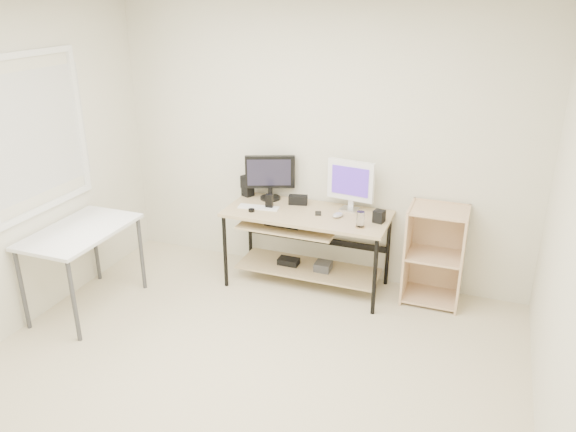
% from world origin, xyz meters
% --- Properties ---
extents(room, '(4.01, 4.01, 2.62)m').
position_xyz_m(room, '(-0.14, 0.04, 1.32)').
color(room, beige).
rests_on(room, ground).
extents(desk, '(1.50, 0.65, 0.75)m').
position_xyz_m(desk, '(-0.03, 1.66, 0.54)').
color(desk, tan).
rests_on(desk, ground).
extents(side_table, '(0.60, 1.00, 0.75)m').
position_xyz_m(side_table, '(-1.68, 0.60, 0.67)').
color(side_table, white).
rests_on(side_table, ground).
extents(shelf_unit, '(0.50, 0.40, 0.90)m').
position_xyz_m(shelf_unit, '(1.15, 1.82, 0.45)').
color(shelf_unit, '#DDB88A').
rests_on(shelf_unit, ground).
extents(black_monitor, '(0.46, 0.22, 0.43)m').
position_xyz_m(black_monitor, '(-0.45, 1.86, 1.00)').
color(black_monitor, black).
rests_on(black_monitor, desk).
extents(white_imac, '(0.44, 0.14, 0.47)m').
position_xyz_m(white_imac, '(0.34, 1.85, 1.02)').
color(white_imac, silver).
rests_on(white_imac, desk).
extents(keyboard, '(0.39, 0.15, 0.01)m').
position_xyz_m(keyboard, '(-0.46, 1.60, 0.76)').
color(keyboard, white).
rests_on(keyboard, desk).
extents(mouse, '(0.11, 0.14, 0.04)m').
position_xyz_m(mouse, '(0.29, 1.64, 0.77)').
color(mouse, '#B7B7BC').
rests_on(mouse, desk).
extents(center_speaker, '(0.19, 0.11, 0.09)m').
position_xyz_m(center_speaker, '(-0.15, 1.82, 0.79)').
color(center_speaker, black).
rests_on(center_speaker, desk).
extents(speaker_left, '(0.14, 0.14, 0.21)m').
position_xyz_m(speaker_left, '(-0.69, 1.86, 0.86)').
color(speaker_left, black).
rests_on(speaker_left, desk).
extents(speaker_right, '(0.11, 0.11, 0.11)m').
position_xyz_m(speaker_right, '(0.66, 1.65, 0.80)').
color(speaker_right, black).
rests_on(speaker_right, desk).
extents(audio_controller, '(0.07, 0.05, 0.14)m').
position_xyz_m(audio_controller, '(-0.36, 1.63, 0.82)').
color(audio_controller, black).
rests_on(audio_controller, desk).
extents(volume_puck, '(0.07, 0.07, 0.02)m').
position_xyz_m(volume_puck, '(-0.48, 1.49, 0.76)').
color(volume_puck, black).
rests_on(volume_puck, desk).
extents(smartphone, '(0.08, 0.11, 0.01)m').
position_xyz_m(smartphone, '(0.10, 1.66, 0.75)').
color(smartphone, black).
rests_on(smartphone, desk).
extents(coaster, '(0.10, 0.10, 0.01)m').
position_xyz_m(coaster, '(0.53, 1.49, 0.75)').
color(coaster, '#B0844F').
rests_on(coaster, desk).
extents(drinking_glass, '(0.07, 0.07, 0.14)m').
position_xyz_m(drinking_glass, '(0.53, 1.49, 0.82)').
color(drinking_glass, white).
rests_on(drinking_glass, coaster).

